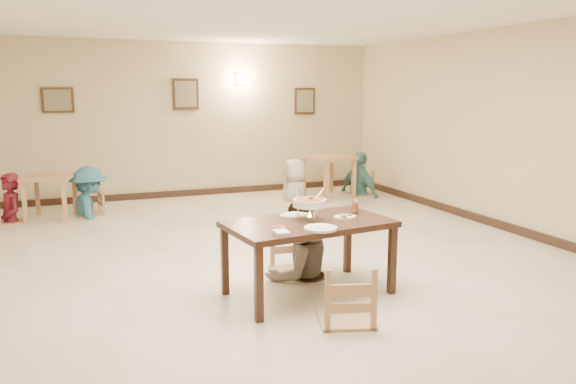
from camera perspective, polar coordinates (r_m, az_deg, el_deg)
name	(u,v)px	position (r m, az deg, el deg)	size (l,w,h in m)	color
floor	(265,269)	(6.66, -2.31, -7.84)	(10.00, 10.00, 0.00)	beige
ceiling	(263,3)	(6.40, -2.52, 18.62)	(10.00, 10.00, 0.00)	white
wall_back	(181,120)	(11.19, -10.82, 7.18)	(10.00, 10.00, 0.00)	beige
wall_right	(538,132)	(8.53, 24.04, 5.56)	(10.00, 10.00, 0.00)	beige
baseboard_back	(184,193)	(11.33, -10.55, -0.12)	(8.00, 0.06, 0.12)	#311E16
baseboard_right	(528,233)	(8.73, 23.21, -3.89)	(0.06, 10.00, 0.12)	#311E16
picture_a	(58,100)	(10.95, -22.36, 8.62)	(0.55, 0.04, 0.45)	#3C2515
picture_b	(186,94)	(11.16, -10.35, 9.75)	(0.50, 0.04, 0.60)	#3C2515
picture_c	(305,101)	(11.90, 1.72, 9.21)	(0.45, 0.04, 0.55)	#3C2515
wall_sconce	(240,79)	(11.42, -4.88, 11.39)	(0.16, 0.05, 0.22)	#FFD88C
main_table	(309,229)	(5.70, 2.13, -3.78)	(1.74, 1.12, 0.77)	#3C2118
chair_far	(295,228)	(6.39, 0.71, -3.69)	(0.50, 0.50, 1.06)	tan
chair_near	(347,266)	(5.10, 5.99, -7.47)	(0.49, 0.49, 1.05)	tan
main_diner	(299,201)	(6.22, 1.11, -0.92)	(0.84, 0.65, 1.73)	gray
curry_warmer	(310,203)	(5.68, 2.22, -1.14)	(0.38, 0.34, 0.31)	silver
rice_plate_far	(294,215)	(5.88, 0.64, -2.36)	(0.31, 0.31, 0.07)	white
rice_plate_near	(321,228)	(5.35, 3.33, -3.66)	(0.32, 0.32, 0.07)	white
fried_plate	(345,216)	(5.84, 5.80, -2.48)	(0.24, 0.24, 0.05)	white
chili_dish	(279,227)	(5.40, -0.95, -3.55)	(0.11, 0.11, 0.02)	white
napkin_cutlery	(281,232)	(5.17, -0.68, -4.14)	(0.16, 0.26, 0.03)	white
drink_glass	(355,207)	(6.06, 6.81, -1.50)	(0.08, 0.08, 0.16)	white
bg_table_left	(49,183)	(9.87, -23.09, 0.82)	(0.89, 0.89, 0.73)	tan
bg_table_right	(329,163)	(10.98, 4.16, 2.95)	(0.99, 0.99, 0.82)	tan
bg_chair_ll	(9,196)	(9.89, -26.47, -0.36)	(0.41, 0.41, 0.87)	tan
bg_chair_lr	(89,189)	(9.95, -19.60, 0.27)	(0.42, 0.42, 0.89)	tan
bg_chair_rl	(295,175)	(10.73, 0.76, 1.73)	(0.45, 0.45, 0.95)	tan
bg_chair_rr	(360,172)	(11.33, 7.32, 1.99)	(0.43, 0.43, 0.91)	tan
bg_diner_a	(7,173)	(9.83, -26.64, 1.73)	(0.58, 0.38, 1.59)	maroon
bg_diner_b	(87,167)	(9.89, -19.73, 2.44)	(1.07, 0.61, 1.65)	teal
bg_diner_c	(295,159)	(10.69, 0.76, 3.40)	(0.77, 0.50, 1.58)	silver
bg_diner_d	(360,152)	(11.28, 7.37, 4.10)	(1.02, 0.43, 1.75)	teal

